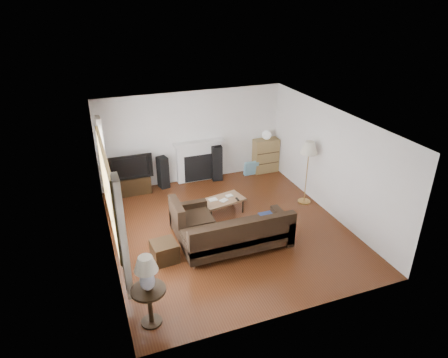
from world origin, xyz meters
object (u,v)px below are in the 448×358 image
object	(u,v)px
sectional_sofa	(237,232)
tv_stand	(132,185)
side_table	(150,306)
bookshelf	(266,155)
coffee_table	(223,206)
floor_lamp	(307,173)

from	to	relation	value
sectional_sofa	tv_stand	bearing A→B (deg)	116.66
tv_stand	side_table	distance (m)	4.66
sectional_sofa	bookshelf	bearing A→B (deg)	55.87
bookshelf	sectional_sofa	xyz separation A→B (m)	(-2.22, -3.27, -0.10)
sectional_sofa	coffee_table	distance (m)	1.45
floor_lamp	side_table	size ratio (longest dim) A/B	2.36
coffee_table	floor_lamp	size ratio (longest dim) A/B	0.62
coffee_table	tv_stand	bearing A→B (deg)	123.46
sectional_sofa	coffee_table	size ratio (longest dim) A/B	2.42
tv_stand	floor_lamp	world-z (taller)	floor_lamp
sectional_sofa	side_table	distance (m)	2.48
bookshelf	floor_lamp	size ratio (longest dim) A/B	0.61
bookshelf	floor_lamp	world-z (taller)	floor_lamp
side_table	tv_stand	bearing A→B (deg)	84.87
side_table	bookshelf	bearing A→B (deg)	47.62
bookshelf	sectional_sofa	size ratio (longest dim) A/B	0.41
tv_stand	bookshelf	size ratio (longest dim) A/B	0.95
tv_stand	sectional_sofa	world-z (taller)	sectional_sofa
bookshelf	coffee_table	size ratio (longest dim) A/B	0.99
coffee_table	bookshelf	bearing A→B (deg)	30.96
bookshelf	sectional_sofa	distance (m)	3.95
tv_stand	bookshelf	xyz separation A→B (m)	(3.85, 0.03, 0.26)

